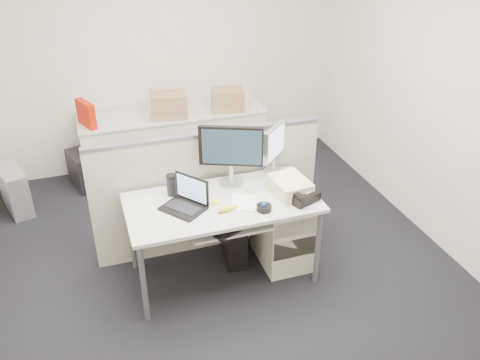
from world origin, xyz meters
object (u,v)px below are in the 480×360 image
object	(u,v)px
laptop	(182,196)
monitor_main	(231,156)
desk	(222,208)
desk_phone	(302,196)

from	to	relation	value
laptop	monitor_main	bearing A→B (deg)	81.21
desk	laptop	world-z (taller)	laptop
desk	desk_phone	bearing A→B (deg)	-16.70
monitor_main	laptop	bearing A→B (deg)	-128.37
laptop	desk_phone	bearing A→B (deg)	42.33
laptop	desk_phone	size ratio (longest dim) A/B	1.37
desk	laptop	distance (m)	0.37
desk	laptop	xyz separation A→B (m)	(-0.32, -0.02, 0.18)
laptop	desk_phone	xyz separation A→B (m)	(0.92, -0.16, -0.08)
desk_phone	monitor_main	bearing A→B (deg)	117.11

